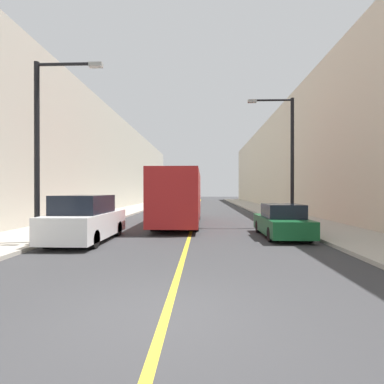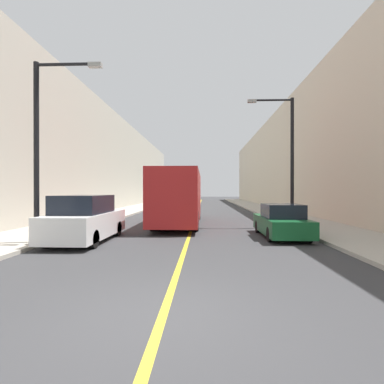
% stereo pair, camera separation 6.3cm
% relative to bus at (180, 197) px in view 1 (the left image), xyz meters
% --- Properties ---
extents(ground_plane, '(200.00, 200.00, 0.00)m').
position_rel_bus_xyz_m(ground_plane, '(0.86, -13.72, -1.74)').
color(ground_plane, '#38383A').
extents(sidewalk_left, '(3.53, 72.00, 0.14)m').
position_rel_bus_xyz_m(sidewalk_left, '(-6.32, 16.28, -1.67)').
color(sidewalk_left, '#B2AA9E').
rests_on(sidewalk_left, ground).
extents(sidewalk_right, '(3.53, 72.00, 0.14)m').
position_rel_bus_xyz_m(sidewalk_right, '(8.03, 16.28, -1.67)').
color(sidewalk_right, '#B2AA9E').
rests_on(sidewalk_right, ground).
extents(building_row_left, '(4.00, 72.00, 10.67)m').
position_rel_bus_xyz_m(building_row_left, '(-10.08, 16.28, 3.60)').
color(building_row_left, '#B7B2A3').
rests_on(building_row_left, ground).
extents(building_row_right, '(4.00, 72.00, 11.31)m').
position_rel_bus_xyz_m(building_row_right, '(11.80, 16.28, 3.92)').
color(building_row_right, beige).
rests_on(building_row_right, ground).
extents(road_center_line, '(0.16, 72.00, 0.01)m').
position_rel_bus_xyz_m(road_center_line, '(0.86, 16.28, -1.73)').
color(road_center_line, gold).
rests_on(road_center_line, ground).
extents(bus, '(2.51, 10.21, 3.24)m').
position_rel_bus_xyz_m(bus, '(0.00, 0.00, 0.00)').
color(bus, '#AD1E1E').
rests_on(bus, ground).
extents(parked_suv_left, '(1.97, 4.86, 1.92)m').
position_rel_bus_xyz_m(parked_suv_left, '(-3.36, -6.51, -0.85)').
color(parked_suv_left, silver).
rests_on(parked_suv_left, ground).
extents(car_right_near, '(1.78, 4.42, 1.50)m').
position_rel_bus_xyz_m(car_right_near, '(5.03, -5.01, -1.06)').
color(car_right_near, '#145128').
rests_on(car_right_near, ground).
extents(street_lamp_left, '(2.63, 0.24, 6.86)m').
position_rel_bus_xyz_m(street_lamp_left, '(-4.60, -7.51, 2.36)').
color(street_lamp_left, black).
rests_on(street_lamp_left, sidewalk_left).
extents(street_lamp_right, '(2.63, 0.24, 7.25)m').
position_rel_bus_xyz_m(street_lamp_right, '(6.33, -1.39, 2.56)').
color(street_lamp_right, black).
rests_on(street_lamp_right, sidewalk_right).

